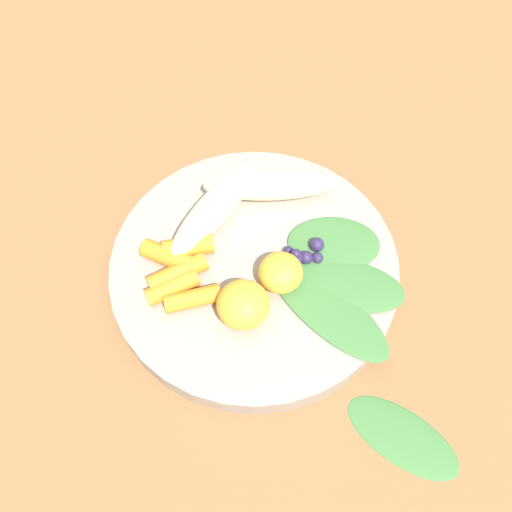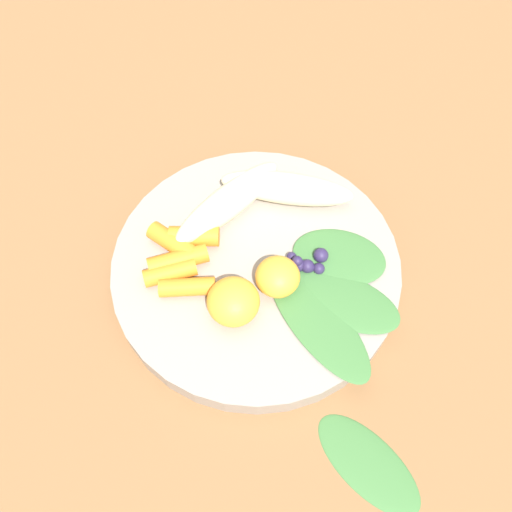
{
  "view_description": "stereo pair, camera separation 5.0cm",
  "coord_description": "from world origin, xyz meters",
  "px_view_note": "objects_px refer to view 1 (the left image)",
  "views": [
    {
      "loc": [
        0.0,
        0.26,
        0.47
      ],
      "look_at": [
        0.0,
        0.0,
        0.04
      ],
      "focal_mm": 36.67,
      "sensor_mm": 36.0,
      "label": 1
    },
    {
      "loc": [
        -0.05,
        0.25,
        0.47
      ],
      "look_at": [
        0.0,
        0.0,
        0.04
      ],
      "focal_mm": 36.67,
      "sensor_mm": 36.0,
      "label": 2
    }
  ],
  "objects_px": {
    "banana_peeled_left": "(217,207)",
    "orange_segment_near": "(282,272)",
    "banana_peeled_right": "(271,185)",
    "bowl": "(256,268)",
    "kale_leaf_stray": "(405,436)"
  },
  "relations": [
    {
      "from": "bowl",
      "to": "kale_leaf_stray",
      "type": "height_order",
      "value": "bowl"
    },
    {
      "from": "bowl",
      "to": "orange_segment_near",
      "type": "bearing_deg",
      "value": 138.73
    },
    {
      "from": "banana_peeled_left",
      "to": "banana_peeled_right",
      "type": "distance_m",
      "value": 0.06
    },
    {
      "from": "orange_segment_near",
      "to": "banana_peeled_right",
      "type": "bearing_deg",
      "value": -85.51
    },
    {
      "from": "bowl",
      "to": "orange_segment_near",
      "type": "xyz_separation_m",
      "value": [
        -0.02,
        0.02,
        0.03
      ]
    },
    {
      "from": "bowl",
      "to": "orange_segment_near",
      "type": "distance_m",
      "value": 0.04
    },
    {
      "from": "banana_peeled_left",
      "to": "orange_segment_near",
      "type": "height_order",
      "value": "banana_peeled_left"
    },
    {
      "from": "banana_peeled_left",
      "to": "orange_segment_near",
      "type": "bearing_deg",
      "value": 74.38
    },
    {
      "from": "orange_segment_near",
      "to": "kale_leaf_stray",
      "type": "distance_m",
      "value": 0.18
    },
    {
      "from": "banana_peeled_left",
      "to": "orange_segment_near",
      "type": "distance_m",
      "value": 0.1
    },
    {
      "from": "banana_peeled_left",
      "to": "kale_leaf_stray",
      "type": "xyz_separation_m",
      "value": [
        -0.17,
        0.22,
        -0.04
      ]
    },
    {
      "from": "kale_leaf_stray",
      "to": "banana_peeled_right",
      "type": "bearing_deg",
      "value": 149.6
    },
    {
      "from": "banana_peeled_left",
      "to": "banana_peeled_right",
      "type": "bearing_deg",
      "value": 151.21
    },
    {
      "from": "bowl",
      "to": "banana_peeled_left",
      "type": "xyz_separation_m",
      "value": [
        0.04,
        -0.05,
        0.03
      ]
    },
    {
      "from": "banana_peeled_left",
      "to": "kale_leaf_stray",
      "type": "bearing_deg",
      "value": 71.96
    }
  ]
}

